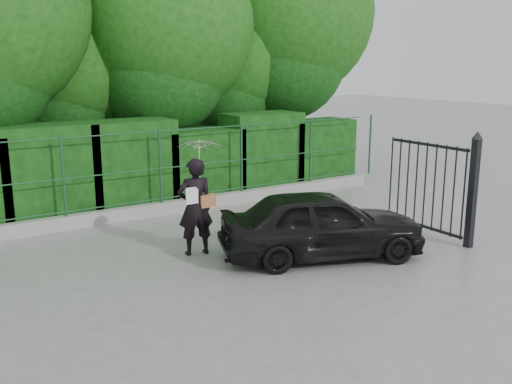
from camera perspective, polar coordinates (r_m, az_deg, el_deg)
ground at (r=10.23m, az=-1.17°, el=-8.15°), size 80.00×80.00×0.00m
kerb at (r=14.03m, az=-10.88°, el=-1.86°), size 14.00×0.25×0.30m
fence at (r=13.89m, az=-10.22°, el=2.46°), size 14.13×0.06×1.80m
hedge at (r=14.73m, az=-12.72°, el=2.37°), size 14.20×1.20×2.26m
trees at (r=17.03m, az=-12.14°, el=15.84°), size 17.10×6.15×8.08m
gate at (r=12.38m, az=19.11°, el=0.61°), size 0.22×2.33×2.36m
woman at (r=10.97m, az=-5.87°, el=0.76°), size 0.95×0.85×2.24m
car at (r=10.93m, az=6.59°, el=-3.18°), size 4.18×2.81×1.32m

